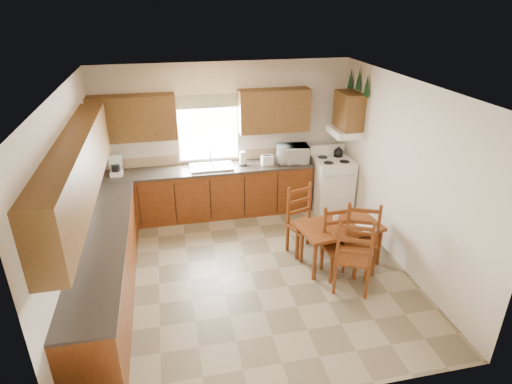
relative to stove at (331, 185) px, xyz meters
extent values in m
plane|color=#827559|center=(-1.88, -1.67, -0.49)|extent=(4.50, 4.50, 0.00)
plane|color=olive|center=(-1.88, -1.67, 2.21)|extent=(4.50, 4.50, 0.00)
plane|color=beige|center=(-4.13, -1.67, 0.86)|extent=(4.50, 4.50, 0.00)
plane|color=beige|center=(0.37, -1.67, 0.86)|extent=(4.50, 4.50, 0.00)
plane|color=beige|center=(-1.88, 0.58, 0.86)|extent=(4.50, 4.50, 0.00)
plane|color=beige|center=(-1.88, -3.92, 0.86)|extent=(4.50, 4.50, 0.00)
cube|color=#693011|center=(-2.25, 0.28, -0.05)|extent=(3.75, 0.60, 0.88)
cube|color=#693011|center=(-3.83, -1.82, -0.05)|extent=(0.60, 3.60, 0.88)
cube|color=#38302A|center=(-2.25, 0.28, 0.41)|extent=(3.75, 0.63, 0.04)
cube|color=#38302A|center=(-3.83, -1.82, 0.41)|extent=(0.63, 3.60, 0.04)
cube|color=tan|center=(-2.25, 0.57, 0.52)|extent=(3.75, 0.01, 0.18)
cube|color=brown|center=(-3.43, 0.42, 1.36)|extent=(1.41, 0.33, 0.75)
cube|color=brown|center=(-1.02, 0.42, 1.36)|extent=(1.25, 0.33, 0.75)
cube|color=brown|center=(-3.96, -1.82, 1.36)|extent=(0.33, 3.60, 0.75)
cube|color=brown|center=(0.20, -0.02, 1.41)|extent=(0.33, 0.62, 0.62)
cube|color=white|center=(0.15, -0.02, 1.03)|extent=(0.44, 0.62, 0.12)
cube|color=white|center=(-2.18, 0.55, 1.06)|extent=(1.13, 0.02, 1.18)
cube|color=white|center=(-2.18, 0.55, 1.06)|extent=(1.05, 0.01, 1.10)
cube|color=#4B643C|center=(-2.18, 0.52, 1.56)|extent=(1.19, 0.01, 0.24)
cube|color=silver|center=(-2.18, 0.28, 0.45)|extent=(0.75, 0.45, 0.04)
cone|color=#123C1C|center=(0.33, -0.34, 1.89)|extent=(0.22, 0.22, 0.36)
cone|color=#123C1C|center=(0.33, -0.02, 1.93)|extent=(0.22, 0.22, 0.36)
cone|color=#123C1C|center=(0.33, 0.30, 1.89)|extent=(0.22, 0.22, 0.36)
cube|color=white|center=(0.00, 0.00, 0.00)|extent=(0.67, 0.69, 0.99)
cube|color=white|center=(-3.80, 0.30, 0.59)|extent=(0.23, 0.26, 0.33)
cylinder|color=white|center=(-1.62, 0.29, 0.55)|extent=(0.14, 0.14, 0.25)
cube|color=white|center=(-1.18, 0.22, 0.51)|extent=(0.22, 0.16, 0.17)
imported|color=white|center=(-0.70, 0.25, 0.59)|extent=(0.57, 0.44, 0.32)
cube|color=#693011|center=(-0.54, -1.67, -0.17)|extent=(1.28, 0.85, 0.64)
cube|color=#693011|center=(-0.59, -2.31, 0.08)|extent=(0.63, 0.62, 1.15)
cube|color=#693011|center=(-0.28, -1.87, 0.07)|extent=(0.61, 0.60, 1.13)
cube|color=#693011|center=(-0.65, -1.99, 0.01)|extent=(0.43, 0.42, 1.01)
cube|color=#693011|center=(-0.94, -1.33, 0.05)|extent=(0.57, 0.56, 1.09)
cube|color=white|center=(-0.18, -1.81, 0.15)|extent=(0.25, 0.33, 0.00)
cube|color=white|center=(-0.56, -1.58, 0.20)|extent=(0.08, 0.03, 0.11)
camera|label=1|loc=(-2.90, -6.78, 3.23)|focal=30.00mm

